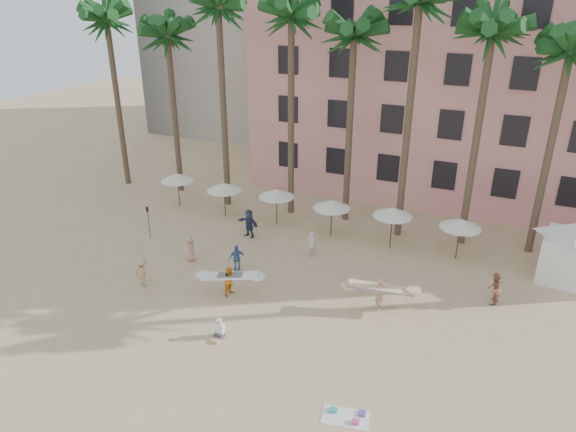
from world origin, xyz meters
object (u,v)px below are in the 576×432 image
(pink_hotel, at_px, (494,89))
(carrier_white, at_px, (230,280))
(cabana, at_px, (575,246))
(carrier_yellow, at_px, (380,292))

(pink_hotel, relative_size, carrier_white, 11.55)
(pink_hotel, xyz_separation_m, carrier_white, (-10.43, -22.44, -7.12))
(cabana, height_order, carrier_white, cabana)
(pink_hotel, bearing_deg, carrier_white, -114.94)
(pink_hotel, height_order, carrier_white, pink_hotel)
(carrier_white, bearing_deg, cabana, 28.94)
(pink_hotel, xyz_separation_m, cabana, (6.03, -13.33, -5.93))
(carrier_white, bearing_deg, carrier_yellow, 14.12)
(carrier_yellow, bearing_deg, pink_hotel, 82.13)
(cabana, distance_m, carrier_yellow, 11.47)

